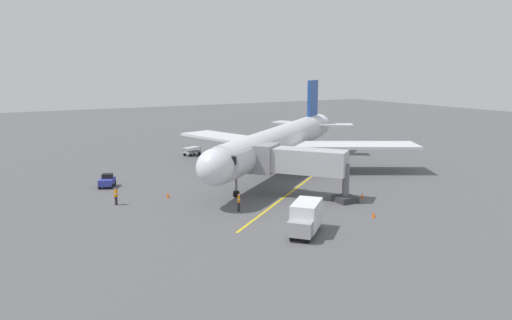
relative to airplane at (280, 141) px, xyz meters
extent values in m
plane|color=#565659|center=(0.62, -2.56, -4.00)|extent=(220.00, 220.00, 0.00)
cube|color=yellow|center=(0.22, 6.17, -4.00)|extent=(31.47, 25.07, 0.01)
cylinder|color=silver|center=(0.22, 0.17, 0.10)|extent=(28.99, 24.12, 3.80)
ellipsoid|color=silver|center=(14.47, 11.49, 0.10)|extent=(5.38, 5.31, 3.61)
cone|color=silver|center=(-14.27, -11.33, 0.10)|extent=(4.48, 4.54, 3.42)
cube|color=black|center=(13.38, 10.62, 0.65)|extent=(3.26, 3.52, 0.90)
cube|color=silver|center=(-8.00, 4.54, -0.50)|extent=(17.40, 12.93, 0.36)
cylinder|color=#1E479E|center=(-4.17, 4.09, -2.00)|extent=(4.09, 3.92, 2.30)
cylinder|color=black|center=(-2.80, 5.18, -2.00)|extent=(1.46, 1.77, 2.10)
cube|color=silver|center=(2.61, -8.82, -0.50)|extent=(9.82, 17.82, 0.36)
cylinder|color=#1E479E|center=(3.04, -4.99, -2.00)|extent=(4.09, 3.92, 2.30)
cylinder|color=black|center=(4.41, -3.90, -2.00)|extent=(1.46, 1.77, 2.10)
cube|color=#1E479E|center=(-11.92, -9.47, 3.90)|extent=(3.98, 3.27, 7.20)
cube|color=silver|center=(-13.67, -6.77, 0.70)|extent=(6.66, 5.54, 0.24)
cube|color=silver|center=(-9.69, -11.78, 0.70)|extent=(4.49, 6.84, 0.24)
cylinder|color=slate|center=(10.79, 8.57, -2.27)|extent=(0.24, 0.24, 2.77)
cylinder|color=black|center=(10.79, 8.57, -3.65)|extent=(0.83, 0.79, 0.70)
cylinder|color=slate|center=(-3.75, 0.35, -2.07)|extent=(0.24, 0.24, 2.77)
cylinder|color=black|center=(-3.75, 0.35, -3.45)|extent=(1.14, 1.04, 1.10)
cylinder|color=slate|center=(-0.51, -3.73, -2.07)|extent=(0.24, 0.24, 2.77)
cylinder|color=black|center=(-0.51, -3.73, -3.45)|extent=(1.14, 1.04, 1.10)
cube|color=#B7B7BC|center=(4.79, 12.11, -0.10)|extent=(7.63, 8.66, 2.50)
cube|color=gray|center=(7.59, 8.58, -0.10)|extent=(4.25, 4.18, 3.00)
cylinder|color=slate|center=(1.99, 15.63, -2.05)|extent=(0.70, 0.70, 3.90)
cube|color=#333338|center=(1.99, 15.63, -3.70)|extent=(2.00, 2.00, 0.60)
cylinder|color=#23232D|center=(22.52, 5.40, -3.56)|extent=(0.26, 0.26, 0.88)
cube|color=orange|center=(22.52, 5.40, -2.82)|extent=(0.43, 0.44, 0.60)
cube|color=silver|center=(22.52, 5.40, -2.82)|extent=(0.45, 0.46, 0.10)
sphere|color=#9E7051|center=(22.52, 5.40, -2.40)|extent=(0.22, 0.22, 0.22)
cylinder|color=#23232D|center=(12.92, 13.27, -3.56)|extent=(0.26, 0.26, 0.88)
cube|color=orange|center=(12.92, 13.27, -2.82)|extent=(0.40, 0.45, 0.60)
cube|color=silver|center=(12.92, 13.27, -2.82)|extent=(0.42, 0.47, 0.10)
sphere|color=tan|center=(12.92, 13.27, -2.40)|extent=(0.22, 0.22, 0.22)
cube|color=#9E9EA3|center=(12.27, 22.65, -2.98)|extent=(2.54, 2.55, 1.20)
cube|color=black|center=(12.78, 23.12, -2.78)|extent=(1.26, 1.36, 0.70)
cube|color=silver|center=(10.83, 21.33, -2.48)|extent=(4.01, 3.90, 2.20)
cylinder|color=black|center=(12.01, 23.29, -3.58)|extent=(0.79, 0.75, 0.84)
cylinder|color=black|center=(12.89, 22.33, -3.58)|extent=(0.79, 0.75, 0.84)
cylinder|color=black|center=(9.65, 21.14, -3.58)|extent=(0.79, 0.75, 0.84)
cylinder|color=black|center=(10.52, 20.18, -3.58)|extent=(0.79, 0.75, 0.84)
cube|color=#9E9EA3|center=(5.54, -16.82, -3.44)|extent=(2.93, 2.26, 0.24)
cube|color=silver|center=(5.54, -16.82, -2.77)|extent=(2.93, 2.26, 0.08)
cylinder|color=slate|center=(6.43, -15.80, -3.04)|extent=(0.06, 0.06, 0.55)
cylinder|color=slate|center=(6.89, -16.95, -3.04)|extent=(0.06, 0.06, 0.55)
cylinder|color=slate|center=(4.20, -16.69, -3.04)|extent=(0.06, 0.06, 0.55)
cylinder|color=slate|center=(4.66, -17.84, -3.04)|extent=(0.06, 0.06, 0.55)
cylinder|color=black|center=(6.19, -15.87, -3.78)|extent=(0.50, 0.39, 0.44)
cylinder|color=black|center=(6.67, -17.07, -3.78)|extent=(0.50, 0.39, 0.44)
cylinder|color=black|center=(4.42, -16.57, -3.78)|extent=(0.50, 0.39, 0.44)
cylinder|color=black|center=(4.90, -17.78, -3.78)|extent=(0.50, 0.39, 0.44)
cube|color=#2D3899|center=(21.67, -2.45, -3.35)|extent=(2.35, 2.72, 0.70)
cube|color=black|center=(21.54, -2.72, -2.75)|extent=(1.38, 1.29, 0.50)
cylinder|color=black|center=(21.43, -1.44, -3.70)|extent=(0.49, 0.65, 0.60)
cylinder|color=black|center=(22.60, -2.01, -3.70)|extent=(0.49, 0.65, 0.60)
cylinder|color=black|center=(20.74, -2.88, -3.70)|extent=(0.49, 0.65, 0.60)
cylinder|color=black|center=(21.91, -3.45, -3.70)|extent=(0.49, 0.65, 0.60)
cone|color=#F2590F|center=(17.17, 5.34, -3.73)|extent=(0.32, 0.32, 0.55)
cone|color=#F2590F|center=(-0.44, 15.41, -3.73)|extent=(0.32, 0.32, 0.55)
cone|color=#F2590F|center=(3.10, 20.97, -3.73)|extent=(0.32, 0.32, 0.55)
camera|label=1|loc=(33.09, 52.51, 9.35)|focal=33.94mm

